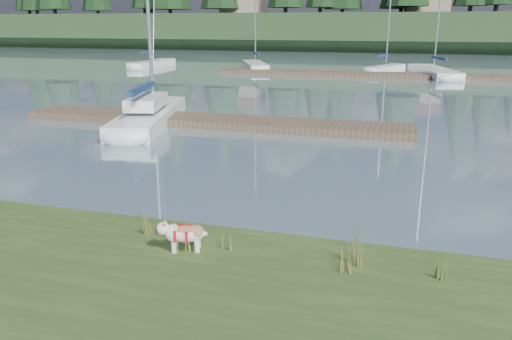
% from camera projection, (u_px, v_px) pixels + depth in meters
% --- Properties ---
extents(ground, '(200.00, 200.00, 0.00)m').
position_uv_depth(ground, '(358.00, 76.00, 38.40)').
color(ground, gray).
rests_on(ground, ground).
extents(ridge, '(200.00, 20.00, 5.00)m').
position_uv_depth(ridge, '(384.00, 32.00, 77.26)').
color(ridge, '#1C3219').
rests_on(ridge, ground).
extents(bulldog, '(0.83, 0.50, 0.49)m').
position_uv_depth(bulldog, '(184.00, 233.00, 8.17)').
color(bulldog, silver).
rests_on(bulldog, bank).
extents(sailboat_main, '(3.71, 8.51, 12.08)m').
position_uv_depth(sailboat_main, '(153.00, 111.00, 20.87)').
color(sailboat_main, white).
rests_on(sailboat_main, ground).
extents(dock_near, '(16.00, 2.00, 0.30)m').
position_uv_depth(dock_near, '(209.00, 121.00, 20.11)').
color(dock_near, '#4C3D2C').
rests_on(dock_near, ground).
extents(dock_far, '(26.00, 2.20, 0.30)m').
position_uv_depth(dock_far, '(385.00, 75.00, 37.82)').
color(dock_far, '#4C3D2C').
rests_on(dock_far, ground).
extents(sailboat_bg_0, '(1.63, 7.74, 11.22)m').
position_uv_depth(sailboat_bg_0, '(156.00, 63.00, 46.84)').
color(sailboat_bg_0, white).
rests_on(sailboat_bg_0, ground).
extents(sailboat_bg_1, '(4.47, 7.73, 11.60)m').
position_uv_depth(sailboat_bg_1, '(254.00, 65.00, 44.75)').
color(sailboat_bg_1, white).
rests_on(sailboat_bg_1, ground).
extents(sailboat_bg_2, '(3.39, 5.99, 9.24)m').
position_uv_depth(sailboat_bg_2, '(388.00, 68.00, 41.38)').
color(sailboat_bg_2, white).
rests_on(sailboat_bg_2, ground).
extents(sailboat_bg_3, '(4.12, 9.89, 14.07)m').
position_uv_depth(sailboat_bg_3, '(430.00, 70.00, 39.56)').
color(sailboat_bg_3, white).
rests_on(sailboat_bg_3, ground).
extents(weed_0, '(0.17, 0.14, 0.71)m').
position_uv_depth(weed_0, '(182.00, 235.00, 8.09)').
color(weed_0, '#475B23').
rests_on(weed_0, bank).
extents(weed_1, '(0.17, 0.14, 0.40)m').
position_uv_depth(weed_1, '(226.00, 240.00, 8.24)').
color(weed_1, '#475B23').
rests_on(weed_1, bank).
extents(weed_2, '(0.17, 0.14, 0.78)m').
position_uv_depth(weed_2, '(359.00, 246.00, 7.65)').
color(weed_2, '#475B23').
rests_on(weed_2, bank).
extents(weed_3, '(0.17, 0.14, 0.65)m').
position_uv_depth(weed_3, '(148.00, 220.00, 8.80)').
color(weed_3, '#475B23').
rests_on(weed_3, bank).
extents(weed_4, '(0.17, 0.14, 0.49)m').
position_uv_depth(weed_4, '(346.00, 259.00, 7.49)').
color(weed_4, '#475B23').
rests_on(weed_4, bank).
extents(weed_5, '(0.17, 0.14, 0.53)m').
position_uv_depth(weed_5, '(443.00, 265.00, 7.28)').
color(weed_5, '#475B23').
rests_on(weed_5, bank).
extents(mud_lip, '(60.00, 0.50, 0.14)m').
position_uv_depth(mud_lip, '(202.00, 240.00, 9.30)').
color(mud_lip, '#33281C').
rests_on(mud_lip, ground).
extents(house_0, '(6.30, 5.30, 4.65)m').
position_uv_depth(house_0, '(243.00, 0.00, 79.05)').
color(house_0, gray).
rests_on(house_0, ridge).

